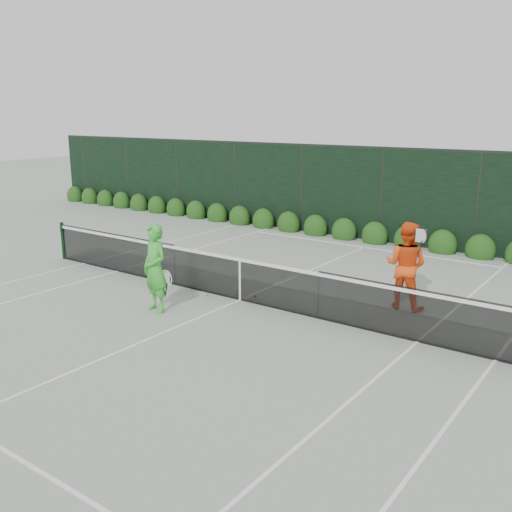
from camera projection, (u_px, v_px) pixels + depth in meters
The scene contains 8 objects.
ground at pixel (240, 300), 12.83m from camera, with size 80.00×80.00×0.00m, color gray.
tennis_net at pixel (239, 277), 12.71m from camera, with size 12.90×0.10×1.07m.
player_woman at pixel (155, 268), 11.92m from camera, with size 0.76×0.59×1.87m.
player_man at pixel (406, 265), 12.12m from camera, with size 0.96×0.72×1.89m.
court_lines at pixel (240, 300), 12.82m from camera, with size 11.03×23.83×0.01m.
windscreen_fence at pixel (149, 260), 10.33m from camera, with size 32.00×21.07×3.06m.
hedge_row at pixel (375, 236), 18.38m from camera, with size 31.66×0.65×0.94m.
tennis_balls at pixel (212, 290), 13.47m from camera, with size 3.08×0.67×0.07m.
Camera 1 is at (7.44, -9.67, 4.11)m, focal length 40.00 mm.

